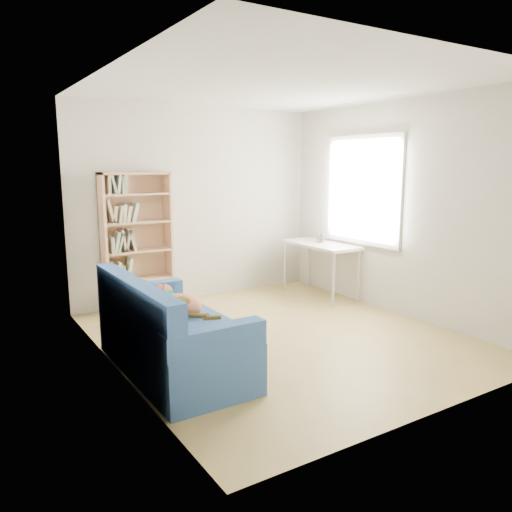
# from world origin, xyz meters

# --- Properties ---
(ground) EXTENTS (4.00, 4.00, 0.00)m
(ground) POSITION_xyz_m (0.00, 0.00, 0.00)
(ground) COLOR #A98E4C
(ground) RESTS_ON ground
(room_shell) EXTENTS (3.54, 4.04, 2.62)m
(room_shell) POSITION_xyz_m (0.10, 0.03, 1.64)
(room_shell) COLOR silver
(room_shell) RESTS_ON ground
(sofa) EXTENTS (0.86, 1.77, 0.87)m
(sofa) POSITION_xyz_m (-1.35, -0.20, 0.33)
(sofa) COLOR navy
(sofa) RESTS_ON ground
(bookshelf) EXTENTS (0.87, 0.27, 1.74)m
(bookshelf) POSITION_xyz_m (-0.92, 1.85, 0.80)
(bookshelf) COLOR tan
(bookshelf) RESTS_ON ground
(desk) EXTENTS (0.54, 1.18, 0.75)m
(desk) POSITION_xyz_m (1.46, 1.12, 0.67)
(desk) COLOR white
(desk) RESTS_ON ground
(pen_cup) EXTENTS (0.09, 0.09, 0.18)m
(pen_cup) POSITION_xyz_m (1.48, 1.18, 0.82)
(pen_cup) COLOR white
(pen_cup) RESTS_ON desk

